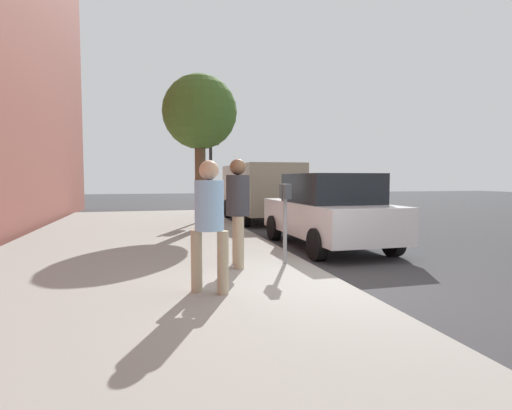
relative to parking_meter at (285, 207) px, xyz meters
name	(u,v)px	position (x,y,z in m)	size (l,w,h in m)	color
ground_plane	(341,289)	(-1.28, -0.45, -1.17)	(80.00, 80.00, 0.00)	#38383A
sidewalk_slab	(132,299)	(-1.28, 2.55, -1.09)	(28.00, 6.00, 0.15)	gray
parking_meter	(285,207)	(0.00, 0.00, 0.00)	(0.36, 0.12, 1.41)	gray
pedestrian_at_meter	(238,203)	(0.00, 0.85, 0.08)	(0.55, 0.40, 1.84)	tan
pedestrian_bystander	(209,215)	(-1.49, 1.54, 0.01)	(0.38, 0.47, 1.74)	tan
parked_sedan_near	(328,210)	(2.18, -1.81, -0.27)	(4.42, 2.01, 1.77)	silver
parked_van_far	(260,189)	(8.49, -1.80, 0.09)	(5.20, 2.12, 2.18)	gray
street_tree	(200,114)	(5.49, 0.84, 2.41)	(2.20, 2.20, 4.58)	brown
traffic_signal	(213,154)	(8.71, -0.04, 1.41)	(0.24, 0.44, 3.60)	black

